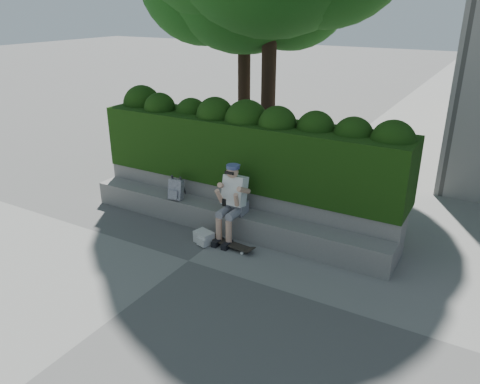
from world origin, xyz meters
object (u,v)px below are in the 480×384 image
Objects in this scene: person at (233,199)px; backpack_ground at (204,237)px; skateboard at (232,245)px; backpack_plaid at (176,189)px.

backpack_ground is (-0.35, -0.41, -0.65)m from person.
person is 0.79m from skateboard.
person is at bearing 64.54° from backpack_ground.
skateboard is 1.98× the size of backpack_plaid.
backpack_plaid reaches higher than backpack_ground.
backpack_ground is at bearing -36.99° from backpack_plaid.
backpack_plaid is at bearing 169.18° from skateboard.
person is 1.31m from backpack_plaid.
person is 4.23× the size of backpack_ground.
person is 3.52× the size of backpack_plaid.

